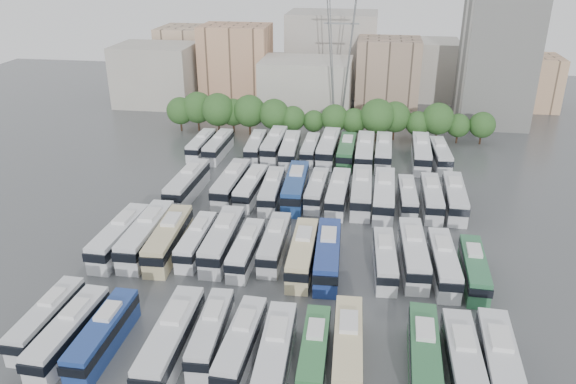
# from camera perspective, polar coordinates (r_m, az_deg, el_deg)

# --- Properties ---
(ground) EXTENTS (220.00, 220.00, 0.00)m
(ground) POSITION_cam_1_polar(r_m,az_deg,el_deg) (74.15, 0.74, -4.70)
(ground) COLOR #424447
(ground) RESTS_ON ground
(tree_line) EXTENTS (64.87, 8.11, 8.52)m
(tree_line) POSITION_cam_1_polar(r_m,az_deg,el_deg) (111.54, 2.38, 7.80)
(tree_line) COLOR black
(tree_line) RESTS_ON ground
(city_buildings) EXTENTS (102.00, 35.00, 20.00)m
(city_buildings) POSITION_cam_1_polar(r_m,az_deg,el_deg) (140.05, 1.88, 12.57)
(city_buildings) COLOR #9E998E
(city_buildings) RESTS_ON ground
(apartment_tower) EXTENTS (14.00, 14.00, 26.00)m
(apartment_tower) POSITION_cam_1_polar(r_m,az_deg,el_deg) (127.00, 20.45, 12.29)
(apartment_tower) COLOR silver
(apartment_tower) RESTS_ON ground
(electricity_pylon) EXTENTS (9.00, 6.91, 33.83)m
(electricity_pylon) POSITION_cam_1_polar(r_m,az_deg,el_deg) (115.88, 5.40, 15.49)
(electricity_pylon) COLOR slate
(electricity_pylon) RESTS_ON ground
(bus_r0_s0) EXTENTS (2.68, 11.14, 3.48)m
(bus_r0_s0) POSITION_cam_1_polar(r_m,az_deg,el_deg) (61.55, -23.26, -11.66)
(bus_r0_s0) COLOR silver
(bus_r0_s0) RESTS_ON ground
(bus_r0_s1) EXTENTS (3.06, 11.91, 3.71)m
(bus_r0_s1) POSITION_cam_1_polar(r_m,az_deg,el_deg) (58.66, -21.36, -13.09)
(bus_r0_s1) COLOR silver
(bus_r0_s1) RESTS_ON ground
(bus_r0_s2) EXTENTS (2.64, 11.54, 3.61)m
(bus_r0_s2) POSITION_cam_1_polar(r_m,az_deg,el_deg) (57.35, -18.25, -13.57)
(bus_r0_s2) COLOR navy
(bus_r0_s2) RESTS_ON ground
(bus_r0_s4) EXTENTS (3.04, 13.11, 4.10)m
(bus_r0_s4) POSITION_cam_1_polar(r_m,az_deg,el_deg) (54.72, -11.77, -14.46)
(bus_r0_s4) COLOR silver
(bus_r0_s4) RESTS_ON ground
(bus_r0_s5) EXTENTS (2.81, 11.01, 3.43)m
(bus_r0_s5) POSITION_cam_1_polar(r_m,az_deg,el_deg) (55.55, -7.82, -13.89)
(bus_r0_s5) COLOR silver
(bus_r0_s5) RESTS_ON ground
(bus_r0_s6) EXTENTS (2.90, 11.45, 3.57)m
(bus_r0_s6) POSITION_cam_1_polar(r_m,az_deg,el_deg) (53.82, -4.78, -15.07)
(bus_r0_s6) COLOR silver
(bus_r0_s6) RESTS_ON ground
(bus_r0_s7) EXTENTS (3.03, 12.24, 3.82)m
(bus_r0_s7) POSITION_cam_1_polar(r_m,az_deg,el_deg) (52.26, -1.31, -16.20)
(bus_r0_s7) COLOR silver
(bus_r0_s7) RESTS_ON ground
(bus_r0_s8) EXTENTS (2.58, 10.88, 3.40)m
(bus_r0_s8) POSITION_cam_1_polar(r_m,az_deg,el_deg) (52.91, 2.68, -15.92)
(bus_r0_s8) COLOR #31723E
(bus_r0_s8) RESTS_ON ground
(bus_r0_s9) EXTENTS (3.10, 12.25, 3.81)m
(bus_r0_s9) POSITION_cam_1_polar(r_m,az_deg,el_deg) (53.31, 6.09, -15.42)
(bus_r0_s9) COLOR beige
(bus_r0_s9) RESTS_ON ground
(bus_r0_s11) EXTENTS (2.96, 12.13, 3.79)m
(bus_r0_s11) POSITION_cam_1_polar(r_m,az_deg,el_deg) (53.63, 13.65, -15.80)
(bus_r0_s11) COLOR #2C673C
(bus_r0_s11) RESTS_ON ground
(bus_r0_s12) EXTENTS (2.87, 12.54, 3.93)m
(bus_r0_s12) POSITION_cam_1_polar(r_m,az_deg,el_deg) (53.34, 17.42, -16.48)
(bus_r0_s12) COLOR silver
(bus_r0_s12) RESTS_ON ground
(bus_r0_s13) EXTENTS (3.30, 13.01, 4.05)m
(bus_r0_s13) POSITION_cam_1_polar(r_m,az_deg,el_deg) (54.12, 20.75, -16.27)
(bus_r0_s13) COLOR silver
(bus_r0_s13) RESTS_ON ground
(bus_r1_s0) EXTENTS (3.14, 12.95, 4.04)m
(bus_r1_s0) POSITION_cam_1_polar(r_m,az_deg,el_deg) (73.55, -16.72, -4.31)
(bus_r1_s0) COLOR silver
(bus_r1_s0) RESTS_ON ground
(bus_r1_s1) EXTENTS (3.08, 13.60, 4.26)m
(bus_r1_s1) POSITION_cam_1_polar(r_m,az_deg,el_deg) (72.88, -14.18, -4.18)
(bus_r1_s1) COLOR silver
(bus_r1_s1) RESTS_ON ground
(bus_r1_s2) EXTENTS (3.48, 13.19, 4.10)m
(bus_r1_s2) POSITION_cam_1_polar(r_m,az_deg,el_deg) (71.42, -12.02, -4.63)
(bus_r1_s2) COLOR #C4B687
(bus_r1_s2) RESTS_ON ground
(bus_r1_s3) EXTENTS (2.43, 11.12, 3.49)m
(bus_r1_s3) POSITION_cam_1_polar(r_m,az_deg,el_deg) (70.98, -9.26, -4.87)
(bus_r1_s3) COLOR white
(bus_r1_s3) RESTS_ON ground
(bus_r1_s4) EXTENTS (2.90, 13.01, 4.08)m
(bus_r1_s4) POSITION_cam_1_polar(r_m,az_deg,el_deg) (70.13, -6.66, -4.81)
(bus_r1_s4) COLOR silver
(bus_r1_s4) RESTS_ON ground
(bus_r1_s5) EXTENTS (2.64, 11.22, 3.51)m
(bus_r1_s5) POSITION_cam_1_polar(r_m,az_deg,el_deg) (68.40, -4.28, -5.77)
(bus_r1_s5) COLOR silver
(bus_r1_s5) RESTS_ON ground
(bus_r1_s6) EXTENTS (2.57, 11.62, 3.64)m
(bus_r1_s6) POSITION_cam_1_polar(r_m,az_deg,el_deg) (69.38, -1.36, -5.17)
(bus_r1_s6) COLOR silver
(bus_r1_s6) RESTS_ON ground
(bus_r1_s7) EXTENTS (2.92, 12.57, 3.93)m
(bus_r1_s7) POSITION_cam_1_polar(r_m,az_deg,el_deg) (66.97, 1.49, -6.19)
(bus_r1_s7) COLOR beige
(bus_r1_s7) RESTS_ON ground
(bus_r1_s8) EXTENTS (3.36, 13.04, 4.06)m
(bus_r1_s8) POSITION_cam_1_polar(r_m,az_deg,el_deg) (66.69, 4.06, -6.33)
(bus_r1_s8) COLOR navy
(bus_r1_s8) RESTS_ON ground
(bus_r1_s10) EXTENTS (2.97, 11.24, 3.49)m
(bus_r1_s10) POSITION_cam_1_polar(r_m,az_deg,el_deg) (67.11, 9.81, -6.72)
(bus_r1_s10) COLOR silver
(bus_r1_s10) RESTS_ON ground
(bus_r1_s11) EXTENTS (3.32, 12.88, 4.01)m
(bus_r1_s11) POSITION_cam_1_polar(r_m,az_deg,el_deg) (68.48, 12.61, -6.06)
(bus_r1_s11) COLOR silver
(bus_r1_s11) RESTS_ON ground
(bus_r1_s12) EXTENTS (3.02, 12.03, 3.75)m
(bus_r1_s12) POSITION_cam_1_polar(r_m,az_deg,el_deg) (67.66, 15.51, -6.91)
(bus_r1_s12) COLOR silver
(bus_r1_s12) RESTS_ON ground
(bus_r1_s13) EXTENTS (2.80, 11.40, 3.56)m
(bus_r1_s13) POSITION_cam_1_polar(r_m,az_deg,el_deg) (67.66, 18.37, -7.39)
(bus_r1_s13) COLOR #2D6A43
(bus_r1_s13) RESTS_ON ground
(bus_r2_s1) EXTENTS (3.34, 13.47, 4.20)m
(bus_r2_s1) POSITION_cam_1_polar(r_m,az_deg,el_deg) (86.71, -10.16, 0.85)
(bus_r2_s1) COLOR silver
(bus_r2_s1) RESTS_ON ground
(bus_r2_s3) EXTENTS (3.32, 13.19, 4.11)m
(bus_r2_s3) POSITION_cam_1_polar(r_m,az_deg,el_deg) (86.08, -5.77, 0.91)
(bus_r2_s3) COLOR silver
(bus_r2_s3) RESTS_ON ground
(bus_r2_s4) EXTENTS (3.13, 11.97, 3.72)m
(bus_r2_s4) POSITION_cam_1_polar(r_m,az_deg,el_deg) (84.99, -3.78, 0.53)
(bus_r2_s4) COLOR silver
(bus_r2_s4) RESTS_ON ground
(bus_r2_s5) EXTENTS (3.04, 12.08, 3.77)m
(bus_r2_s5) POSITION_cam_1_polar(r_m,az_deg,el_deg) (83.71, -1.64, 0.21)
(bus_r2_s5) COLOR silver
(bus_r2_s5) RESTS_ON ground
(bus_r2_s6) EXTENTS (3.36, 13.65, 4.26)m
(bus_r2_s6) POSITION_cam_1_polar(r_m,az_deg,el_deg) (84.17, 0.76, 0.54)
(bus_r2_s6) COLOR navy
(bus_r2_s6) RESTS_ON ground
(bus_r2_s7) EXTENTS (2.81, 11.39, 3.55)m
(bus_r2_s7) POSITION_cam_1_polar(r_m,az_deg,el_deg) (84.17, 2.94, 0.25)
(bus_r2_s7) COLOR silver
(bus_r2_s7) RESTS_ON ground
(bus_r2_s8) EXTENTS (3.08, 12.55, 3.91)m
(bus_r2_s8) POSITION_cam_1_polar(r_m,az_deg,el_deg) (82.98, 5.13, -0.05)
(bus_r2_s8) COLOR silver
(bus_r2_s8) RESTS_ON ground
(bus_r2_s9) EXTENTS (3.05, 13.45, 4.21)m
(bus_r2_s9) POSITION_cam_1_polar(r_m,az_deg,el_deg) (83.51, 7.47, 0.11)
(bus_r2_s9) COLOR silver
(bus_r2_s9) RESTS_ON ground
(bus_r2_s10) EXTENTS (3.24, 13.67, 4.27)m
(bus_r2_s10) POSITION_cam_1_polar(r_m,az_deg,el_deg) (82.72, 9.72, -0.26)
(bus_r2_s10) COLOR silver
(bus_r2_s10) RESTS_ON ground
(bus_r2_s11) EXTENTS (2.66, 10.94, 3.41)m
(bus_r2_s11) POSITION_cam_1_polar(r_m,az_deg,el_deg) (83.78, 12.03, -0.45)
(bus_r2_s11) COLOR silver
(bus_r2_s11) RESTS_ON ground
(bus_r2_s12) EXTENTS (2.63, 11.98, 3.76)m
(bus_r2_s12) POSITION_cam_1_polar(r_m,az_deg,el_deg) (84.01, 14.38, -0.49)
(bus_r2_s12) COLOR silver
(bus_r2_s12) RESTS_ON ground
(bus_r2_s13) EXTENTS (3.06, 12.69, 3.96)m
(bus_r2_s13) POSITION_cam_1_polar(r_m,az_deg,el_deg) (84.64, 16.57, -0.49)
(bus_r2_s13) COLOR silver
(bus_r2_s13) RESTS_ON ground
(bus_r3_s0) EXTENTS (2.61, 11.31, 3.54)m
(bus_r3_s0) POSITION_cam_1_polar(r_m,az_deg,el_deg) (104.44, -8.81, 4.79)
(bus_r3_s0) COLOR silver
(bus_r3_s0) RESTS_ON ground
(bus_r3_s1) EXTENTS (2.90, 11.99, 3.74)m
(bus_r3_s1) POSITION_cam_1_polar(r_m,az_deg,el_deg) (102.95, -7.08, 4.67)
(bus_r3_s1) COLOR silver
(bus_r3_s1) RESTS_ON ground
(bus_r3_s3) EXTENTS (3.09, 11.69, 3.63)m
(bus_r3_s3) POSITION_cam_1_polar(r_m,az_deg,el_deg) (102.38, -3.31, 4.67)
(bus_r3_s3) COLOR silver
(bus_r3_s3) RESTS_ON ground
(bus_r3_s4) EXTENTS (2.98, 13.04, 4.08)m
(bus_r3_s4) POSITION_cam_1_polar(r_m,az_deg,el_deg) (102.51, -1.39, 4.86)
(bus_r3_s4) COLOR silver
(bus_r3_s4) RESTS_ON ground
(bus_r3_s5) EXTENTS (3.34, 12.82, 3.99)m
(bus_r3_s5) POSITION_cam_1_polar(r_m,az_deg,el_deg) (100.13, 0.21, 4.37)
(bus_r3_s5) COLOR silver
(bus_r3_s5) RESTS_ON ground
(bus_r3_s6) EXTENTS (2.53, 11.13, 3.48)m
(bus_r3_s6) POSITION_cam_1_polar(r_m,az_deg,el_deg) (101.14, 2.28, 4.40)
(bus_r3_s6) COLOR silver
(bus_r3_s6) RESTS_ON ground
(bus_r3_s7) EXTENTS (3.43, 13.69, 4.27)m
(bus_r3_s7) POSITION_cam_1_polar(r_m,az_deg,el_deg) (100.99, 4.14, 4.56)
(bus_r3_s7) COLOR silver
(bus_r3_s7) RESTS_ON ground
(bus_r3_s8) EXTENTS (2.98, 12.63, 3.95)m
(bus_r3_s8) POSITION_cam_1_polar(r_m,az_deg,el_deg) (99.93, 5.98, 4.18)
(bus_r3_s8) COLOR #2A6336
(bus_r3_s8) RESTS_ON ground
(bus_r3_s9) EXTENTS (3.09, 13.64, 4.27)m
(bus_r3_s9) POSITION_cam_1_polar(r_m,az_deg,el_deg) (99.52, 7.80, 4.10)
(bus_r3_s9) COLOR silver
(bus_r3_s9) RESTS_ON ground
(bus_r3_s10) EXTENTS (3.09, 12.98, 4.06)m
(bus_r3_s10) POSITION_cam_1_polar(r_m,az_deg,el_deg) (100.49, 9.67, 4.11)
(bus_r3_s10) COLOR silver
(bus_r3_s10) RESTS_ON ground
(bus_r3_s12) EXTENTS (3.26, 13.60, 4.25)m
(bus_r3_s12) POSITION_cam_1_polar(r_m,az_deg,el_deg) (100.90, 13.38, 3.93)
(bus_r3_s12) COLOR silver
(bus_r3_s12) RESTS_ON ground
(bus_r3_s13) EXTENTS (3.22, 12.05, 3.75)m
(bus_r3_s13) POSITION_cam_1_polar(r_m,az_deg,el_deg) (101.42, 15.20, 3.69)
(bus_r3_s13) COLOR silver
(bus_r3_s13) RESTS_ON ground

